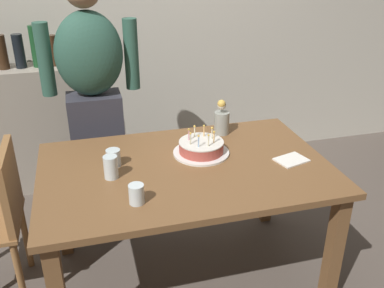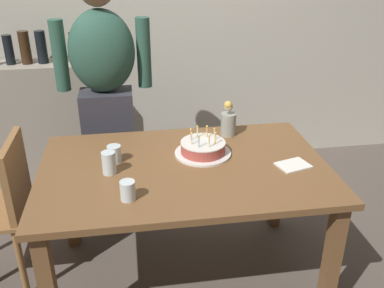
# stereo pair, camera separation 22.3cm
# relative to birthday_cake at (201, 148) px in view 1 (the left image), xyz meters

# --- Properties ---
(ground_plane) EXTENTS (10.00, 10.00, 0.00)m
(ground_plane) POSITION_rel_birthday_cake_xyz_m (-0.12, -0.12, -0.77)
(ground_plane) COLOR #564C44
(back_wall) EXTENTS (5.20, 0.10, 2.60)m
(back_wall) POSITION_rel_birthday_cake_xyz_m (-0.12, 1.43, 0.53)
(back_wall) COLOR beige
(back_wall) RESTS_ON ground_plane
(dining_table) EXTENTS (1.50, 0.96, 0.74)m
(dining_table) POSITION_rel_birthday_cake_xyz_m (-0.12, -0.12, -0.13)
(dining_table) COLOR brown
(dining_table) RESTS_ON ground_plane
(birthday_cake) EXTENTS (0.31, 0.31, 0.14)m
(birthday_cake) POSITION_rel_birthday_cake_xyz_m (0.00, 0.00, 0.00)
(birthday_cake) COLOR white
(birthday_cake) RESTS_ON dining_table
(water_glass_near) EXTENTS (0.07, 0.07, 0.12)m
(water_glass_near) POSITION_rel_birthday_cake_xyz_m (-0.50, -0.14, 0.02)
(water_glass_near) COLOR silver
(water_glass_near) RESTS_ON dining_table
(water_glass_far) EXTENTS (0.07, 0.07, 0.09)m
(water_glass_far) POSITION_rel_birthday_cake_xyz_m (-0.48, -0.01, 0.01)
(water_glass_far) COLOR silver
(water_glass_far) RESTS_ON dining_table
(water_glass_side) EXTENTS (0.07, 0.07, 0.09)m
(water_glass_side) POSITION_rel_birthday_cake_xyz_m (-0.41, -0.39, 0.01)
(water_glass_side) COLOR silver
(water_glass_side) RESTS_ON dining_table
(napkin_stack) EXTENTS (0.19, 0.16, 0.01)m
(napkin_stack) POSITION_rel_birthday_cake_xyz_m (0.44, -0.20, -0.03)
(napkin_stack) COLOR white
(napkin_stack) RESTS_ON dining_table
(flower_vase) EXTENTS (0.09, 0.09, 0.22)m
(flower_vase) POSITION_rel_birthday_cake_xyz_m (0.19, 0.23, 0.06)
(flower_vase) COLOR #999E93
(flower_vase) RESTS_ON dining_table
(person_man_bearded) EXTENTS (0.61, 0.27, 1.66)m
(person_man_bearded) POSITION_rel_birthday_cake_xyz_m (-0.53, 0.63, 0.10)
(person_man_bearded) COLOR #33333D
(person_man_bearded) RESTS_ON ground_plane
(shelf_cabinet) EXTENTS (0.82, 0.30, 1.27)m
(shelf_cabinet) POSITION_rel_birthday_cake_xyz_m (-1.05, 1.21, -0.27)
(shelf_cabinet) COLOR #9E9384
(shelf_cabinet) RESTS_ON ground_plane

